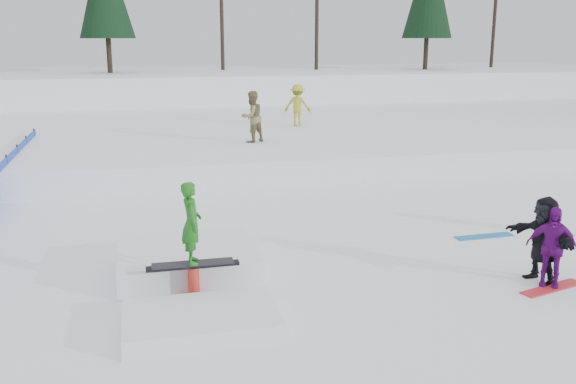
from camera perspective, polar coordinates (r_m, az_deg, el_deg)
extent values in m
plane|color=white|center=(12.67, -0.09, -7.04)|extent=(120.00, 120.00, 0.00)
cube|color=white|center=(41.75, -9.79, 8.92)|extent=(60.00, 14.00, 2.40)
cube|color=white|center=(27.97, -7.74, 5.12)|extent=(50.00, 18.00, 0.80)
cylinder|color=black|center=(20.76, -23.65, 1.57)|extent=(0.05, 0.05, 1.10)
cylinder|color=black|center=(22.60, -22.85, 2.54)|extent=(0.05, 0.05, 1.10)
cylinder|color=black|center=(24.44, -22.17, 3.37)|extent=(0.05, 0.05, 1.10)
cylinder|color=black|center=(26.30, -21.59, 4.08)|extent=(0.05, 0.05, 1.10)
cylinder|color=black|center=(40.07, -15.60, 11.59)|extent=(0.30, 0.30, 2.00)
cylinder|color=black|center=(42.73, 2.59, 16.18)|extent=(0.24, 0.24, 8.00)
cylinder|color=black|center=(43.77, 12.14, 11.91)|extent=(0.30, 0.30, 2.00)
imported|color=olive|center=(22.99, -3.23, 6.69)|extent=(1.11, 1.04, 1.82)
imported|color=#A6AB24|center=(27.22, 0.86, 7.71)|extent=(1.30, 1.05, 1.75)
imported|color=#5E0B71|center=(12.63, 22.38, -4.54)|extent=(0.94, 0.82, 1.52)
imported|color=black|center=(12.81, 21.74, -3.94)|extent=(0.85, 1.59, 1.64)
cube|color=red|center=(12.77, 22.44, -7.89)|extent=(1.42, 0.65, 0.03)
cube|color=#1A6BA8|center=(15.44, 17.04, -3.78)|extent=(1.41, 0.33, 0.03)
cube|color=white|center=(12.58, -8.93, -6.06)|extent=(2.60, 2.20, 0.54)
cube|color=white|center=(10.32, -7.72, -11.27)|extent=(2.40, 1.60, 0.30)
cylinder|color=#CE3F31|center=(11.46, -8.34, -9.33)|extent=(0.44, 0.44, 0.06)
cylinder|color=#CE3F31|center=(11.36, -8.38, -8.08)|extent=(0.20, 0.20, 0.60)
cube|color=black|center=(11.24, -8.44, -6.51)|extent=(1.60, 0.16, 0.06)
cube|color=black|center=(11.23, -8.45, -6.30)|extent=(1.40, 0.28, 0.03)
imported|color=#196816|center=(11.00, -8.58, -2.73)|extent=(0.34, 0.52, 1.42)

